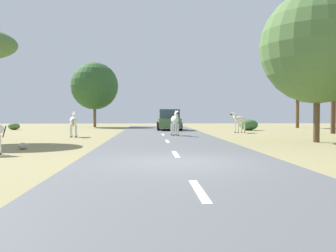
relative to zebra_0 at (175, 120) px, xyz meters
The scene contains 14 objects.
ground_plane 12.97m from the zebra_0, 93.40° to the right, with size 90.00×90.00×0.00m, color #8E8456.
road 12.96m from the zebra_0, 93.15° to the right, with size 6.00×64.00×0.05m, color #56595B.
lane_markings 13.96m from the zebra_0, 92.93° to the right, with size 0.16×56.00×0.01m.
zebra_0 is the anchor object (origin of this frame).
zebra_1 6.22m from the zebra_0, behind, with size 0.61×1.70×1.61m.
zebra_2 6.63m from the zebra_0, 40.12° to the left, with size 1.46×1.19×1.58m.
car_0 8.30m from the zebra_0, 89.65° to the left, with size 2.03×4.34×1.74m.
tree_0 12.26m from the zebra_0, 13.57° to the left, with size 4.19×4.19×5.01m.
tree_1 9.23m from the zebra_0, 38.13° to the right, with size 5.58×5.58×7.48m.
tree_4 19.32m from the zebra_0, 45.98° to the left, with size 3.16×3.16×4.53m.
tree_5 18.89m from the zebra_0, 113.60° to the left, with size 5.01×5.01×6.89m.
bush_2 10.85m from the zebra_0, 50.60° to the left, with size 1.59×1.43×0.95m, color #386633.
bush_3 17.21m from the zebra_0, 142.31° to the left, with size 1.02×0.92×0.61m, color #4C7038.
rock_0 10.73m from the zebra_0, 127.81° to the right, with size 0.37×0.33×0.27m, color #A89E8C.
Camera 1 is at (-0.81, -10.53, 1.40)m, focal length 40.26 mm.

